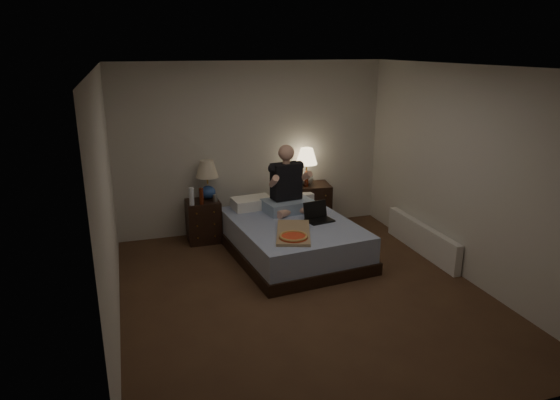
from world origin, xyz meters
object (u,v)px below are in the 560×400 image
object	(u,v)px
laptop	(320,213)
lamp_left	(207,180)
nightstand_left	(203,221)
person	(288,179)
bed	(292,238)
beer_bottle_left	(201,196)
pizza_box	(293,237)
lamp_right	(306,167)
water_bottle	(192,196)
nightstand_right	(312,205)
radiator	(422,239)
soda_can	(215,198)
beer_bottle_right	(306,179)

from	to	relation	value
laptop	lamp_left	bearing A→B (deg)	129.71
nightstand_left	person	xyz separation A→B (m)	(1.12, -0.45, 0.65)
bed	beer_bottle_left	xyz separation A→B (m)	(-1.08, 0.74, 0.47)
laptop	pizza_box	xyz separation A→B (m)	(-0.55, -0.54, -0.08)
lamp_right	water_bottle	xyz separation A→B (m)	(-1.76, -0.24, -0.24)
bed	nightstand_left	xyz separation A→B (m)	(-1.04, 0.88, 0.06)
nightstand_right	radiator	xyz separation A→B (m)	(1.06, -1.41, -0.14)
nightstand_right	soda_can	xyz separation A→B (m)	(-1.52, -0.17, 0.31)
lamp_right	beer_bottle_right	xyz separation A→B (m)	(-0.04, -0.10, -0.17)
pizza_box	water_bottle	bearing A→B (deg)	144.95
nightstand_right	lamp_right	size ratio (longest dim) A/B	1.22
lamp_right	beer_bottle_left	xyz separation A→B (m)	(-1.63, -0.24, -0.25)
nightstand_left	laptop	size ratio (longest dim) A/B	1.76
nightstand_right	laptop	distance (m)	1.15
bed	laptop	bearing A→B (deg)	-21.92
radiator	pizza_box	bearing A→B (deg)	-173.83
lamp_right	bed	bearing A→B (deg)	-119.39
nightstand_left	pizza_box	size ratio (longest dim) A/B	0.79
nightstand_right	pizza_box	xyz separation A→B (m)	(-0.86, -1.61, 0.18)
soda_can	beer_bottle_left	distance (m)	0.22
lamp_right	beer_bottle_left	size ratio (longest dim) A/B	2.43
water_bottle	nightstand_right	bearing A→B (deg)	7.25
bed	nightstand_right	xyz separation A→B (m)	(0.65, 0.97, 0.10)
soda_can	person	size ratio (longest dim) A/B	0.11
nightstand_left	water_bottle	xyz separation A→B (m)	(-0.17, -0.15, 0.42)
pizza_box	lamp_right	bearing A→B (deg)	83.77
lamp_right	beer_bottle_left	world-z (taller)	lamp_right
beer_bottle_right	radiator	size ratio (longest dim) A/B	0.14
beer_bottle_right	person	world-z (taller)	person
water_bottle	person	bearing A→B (deg)	-13.26
bed	nightstand_left	distance (m)	1.37
nightstand_left	person	world-z (taller)	person
beer_bottle_right	lamp_left	bearing A→B (deg)	176.19
nightstand_left	lamp_right	xyz separation A→B (m)	(1.59, 0.10, 0.66)
nightstand_left	water_bottle	distance (m)	0.48
soda_can	laptop	distance (m)	1.52
pizza_box	soda_can	bearing A→B (deg)	133.62
lamp_left	radiator	bearing A→B (deg)	-28.01
lamp_left	lamp_right	size ratio (longest dim) A/B	1.00
beer_bottle_right	water_bottle	bearing A→B (deg)	-175.35
water_bottle	radiator	size ratio (longest dim) A/B	0.16
nightstand_left	soda_can	distance (m)	0.40
lamp_left	water_bottle	size ratio (longest dim) A/B	2.24
nightstand_left	nightstand_right	distance (m)	1.69
lamp_right	laptop	distance (m)	1.16
beer_bottle_right	radiator	bearing A→B (deg)	-47.86
nightstand_left	beer_bottle_right	size ratio (longest dim) A/B	2.61
lamp_left	person	xyz separation A→B (m)	(1.02, -0.54, 0.07)
soda_can	beer_bottle_left	world-z (taller)	beer_bottle_left
bed	water_bottle	size ratio (longest dim) A/B	7.73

